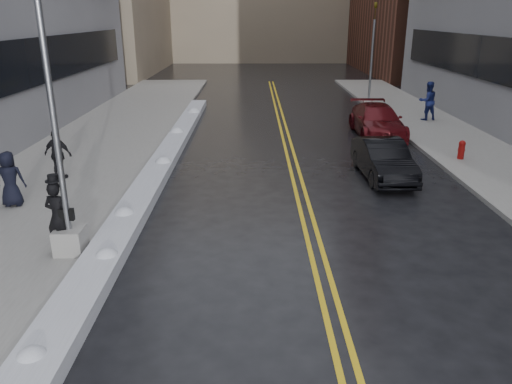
{
  "coord_description": "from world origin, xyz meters",
  "views": [
    {
      "loc": [
        0.97,
        -8.59,
        5.41
      ],
      "look_at": [
        1.04,
        2.96,
        1.3
      ],
      "focal_mm": 35.0,
      "sensor_mm": 36.0,
      "label": 1
    }
  ],
  "objects_px": {
    "pedestrian_fedora": "(58,217)",
    "pedestrian_c": "(10,179)",
    "fire_hydrant": "(462,149)",
    "car_black": "(383,159)",
    "car_maroon": "(377,121)",
    "pedestrian_d": "(58,154)",
    "traffic_signal": "(372,49)",
    "lamppost": "(59,154)",
    "pedestrian_east": "(428,101)"
  },
  "relations": [
    {
      "from": "car_black",
      "to": "traffic_signal",
      "type": "bearing_deg",
      "value": 77.21
    },
    {
      "from": "traffic_signal",
      "to": "car_maroon",
      "type": "xyz_separation_m",
      "value": [
        -1.71,
        -9.47,
        -2.68
      ]
    },
    {
      "from": "pedestrian_fedora",
      "to": "car_maroon",
      "type": "xyz_separation_m",
      "value": [
        10.32,
        12.47,
        -0.29
      ]
    },
    {
      "from": "fire_hydrant",
      "to": "car_maroon",
      "type": "distance_m",
      "value": 5.04
    },
    {
      "from": "car_black",
      "to": "pedestrian_east",
      "type": "bearing_deg",
      "value": 61.93
    },
    {
      "from": "pedestrian_fedora",
      "to": "pedestrian_c",
      "type": "xyz_separation_m",
      "value": [
        -2.5,
        3.01,
        -0.05
      ]
    },
    {
      "from": "traffic_signal",
      "to": "pedestrian_fedora",
      "type": "distance_m",
      "value": 25.14
    },
    {
      "from": "lamppost",
      "to": "fire_hydrant",
      "type": "distance_m",
      "value": 14.81
    },
    {
      "from": "fire_hydrant",
      "to": "traffic_signal",
      "type": "xyz_separation_m",
      "value": [
        -0.5,
        14.0,
        2.85
      ]
    },
    {
      "from": "lamppost",
      "to": "traffic_signal",
      "type": "height_order",
      "value": "lamppost"
    },
    {
      "from": "lamppost",
      "to": "pedestrian_east",
      "type": "relative_size",
      "value": 3.81
    },
    {
      "from": "pedestrian_east",
      "to": "pedestrian_c",
      "type": "bearing_deg",
      "value": 26.8
    },
    {
      "from": "pedestrian_c",
      "to": "traffic_signal",
      "type": "bearing_deg",
      "value": -135.08
    },
    {
      "from": "pedestrian_fedora",
      "to": "car_black",
      "type": "height_order",
      "value": "pedestrian_fedora"
    },
    {
      "from": "pedestrian_c",
      "to": "fire_hydrant",
      "type": "bearing_deg",
      "value": -169.41
    },
    {
      "from": "lamppost",
      "to": "fire_hydrant",
      "type": "relative_size",
      "value": 10.45
    },
    {
      "from": "fire_hydrant",
      "to": "car_maroon",
      "type": "height_order",
      "value": "car_maroon"
    },
    {
      "from": "lamppost",
      "to": "car_maroon",
      "type": "relative_size",
      "value": 1.53
    },
    {
      "from": "fire_hydrant",
      "to": "car_maroon",
      "type": "relative_size",
      "value": 0.15
    },
    {
      "from": "pedestrian_d",
      "to": "car_maroon",
      "type": "bearing_deg",
      "value": -136.34
    },
    {
      "from": "pedestrian_c",
      "to": "car_black",
      "type": "distance_m",
      "value": 11.93
    },
    {
      "from": "pedestrian_c",
      "to": "pedestrian_fedora",
      "type": "bearing_deg",
      "value": 122.18
    },
    {
      "from": "pedestrian_c",
      "to": "car_maroon",
      "type": "relative_size",
      "value": 0.33
    },
    {
      "from": "traffic_signal",
      "to": "pedestrian_d",
      "type": "height_order",
      "value": "traffic_signal"
    },
    {
      "from": "car_maroon",
      "to": "pedestrian_d",
      "type": "bearing_deg",
      "value": -150.53
    },
    {
      "from": "fire_hydrant",
      "to": "pedestrian_east",
      "type": "xyz_separation_m",
      "value": [
        1.15,
        7.64,
        0.6
      ]
    },
    {
      "from": "fire_hydrant",
      "to": "pedestrian_d",
      "type": "relative_size",
      "value": 0.43
    },
    {
      "from": "lamppost",
      "to": "pedestrian_d",
      "type": "bearing_deg",
      "value": 112.11
    },
    {
      "from": "pedestrian_fedora",
      "to": "pedestrian_d",
      "type": "relative_size",
      "value": 1.01
    },
    {
      "from": "lamppost",
      "to": "pedestrian_east",
      "type": "bearing_deg",
      "value": 49.31
    },
    {
      "from": "pedestrian_fedora",
      "to": "pedestrian_d",
      "type": "xyz_separation_m",
      "value": [
        -2.04,
        5.55,
        -0.01
      ]
    },
    {
      "from": "fire_hydrant",
      "to": "pedestrian_fedora",
      "type": "distance_m",
      "value": 14.84
    },
    {
      "from": "lamppost",
      "to": "car_maroon",
      "type": "bearing_deg",
      "value": 51.15
    },
    {
      "from": "pedestrian_c",
      "to": "car_maroon",
      "type": "distance_m",
      "value": 15.94
    },
    {
      "from": "pedestrian_c",
      "to": "pedestrian_east",
      "type": "height_order",
      "value": "pedestrian_east"
    },
    {
      "from": "lamppost",
      "to": "pedestrian_east",
      "type": "distance_m",
      "value": 20.67
    },
    {
      "from": "car_maroon",
      "to": "traffic_signal",
      "type": "bearing_deg",
      "value": 80.01
    },
    {
      "from": "pedestrian_c",
      "to": "car_black",
      "type": "relative_size",
      "value": 0.4
    },
    {
      "from": "fire_hydrant",
      "to": "car_black",
      "type": "height_order",
      "value": "car_black"
    },
    {
      "from": "pedestrian_fedora",
      "to": "pedestrian_east",
      "type": "distance_m",
      "value": 20.73
    },
    {
      "from": "traffic_signal",
      "to": "car_black",
      "type": "distance_m",
      "value": 16.41
    },
    {
      "from": "fire_hydrant",
      "to": "pedestrian_east",
      "type": "relative_size",
      "value": 0.36
    },
    {
      "from": "lamppost",
      "to": "fire_hydrant",
      "type": "bearing_deg",
      "value": 33.04
    },
    {
      "from": "pedestrian_fedora",
      "to": "pedestrian_c",
      "type": "bearing_deg",
      "value": -35.15
    },
    {
      "from": "lamppost",
      "to": "pedestrian_fedora",
      "type": "distance_m",
      "value": 1.54
    },
    {
      "from": "pedestrian_d",
      "to": "pedestrian_east",
      "type": "relative_size",
      "value": 0.85
    },
    {
      "from": "car_black",
      "to": "car_maroon",
      "type": "height_order",
      "value": "car_maroon"
    },
    {
      "from": "pedestrian_fedora",
      "to": "fire_hydrant",
      "type": "bearing_deg",
      "value": -132.55
    },
    {
      "from": "traffic_signal",
      "to": "pedestrian_c",
      "type": "distance_m",
      "value": 23.99
    },
    {
      "from": "pedestrian_fedora",
      "to": "car_black",
      "type": "xyz_separation_m",
      "value": [
        9.03,
        6.03,
        -0.35
      ]
    }
  ]
}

